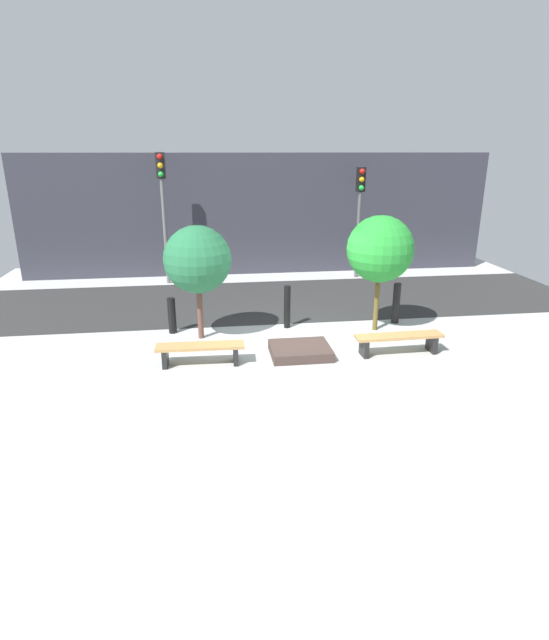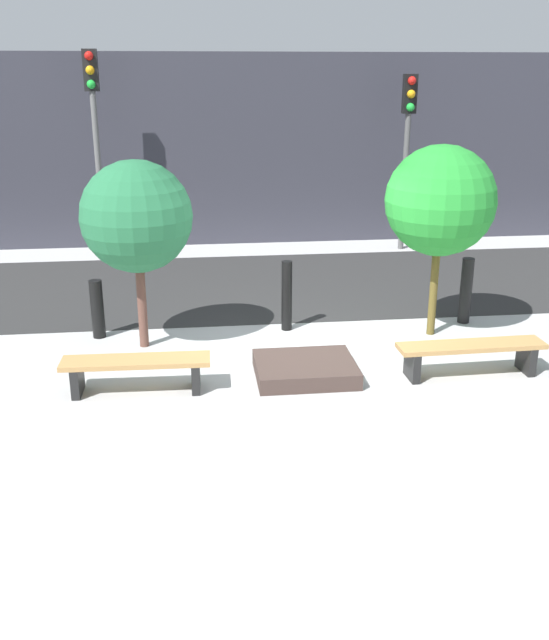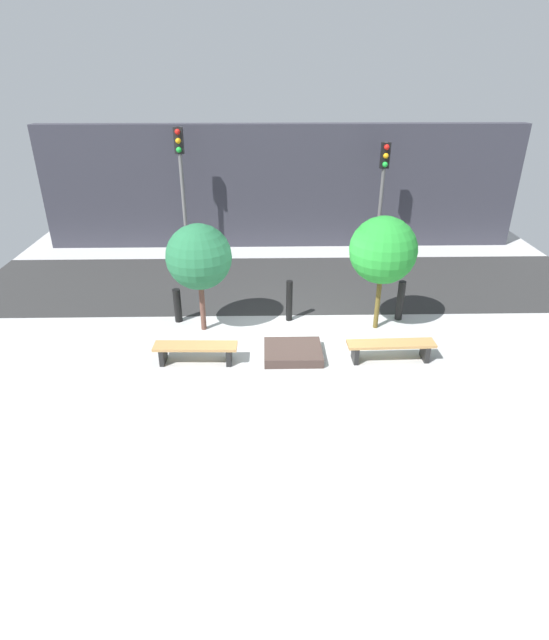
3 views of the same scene
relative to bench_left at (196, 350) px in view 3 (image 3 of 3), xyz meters
The scene contains 13 objects.
ground_plane 2.27m from the bench_left, 20.37° to the left, with size 18.00×18.00×0.00m, color #B0B0B0.
road_strip 4.88m from the bench_left, 64.39° to the left, with size 18.00×4.32×0.01m, color #2C2C2C.
building_facade 8.48m from the bench_left, 75.30° to the left, with size 16.20×0.50×4.10m, color #33333D.
bench_left is the anchor object (origin of this frame).
bench_right 4.21m from the bench_left, ahead, with size 1.91×0.44×0.43m.
planter_bed 2.12m from the bench_left, ahead, with size 1.27×1.05×0.21m, color #43332E.
tree_behind_left_bench 2.18m from the bench_left, 90.00° to the left, with size 1.51×1.51×2.62m.
tree_behind_right_bench 4.78m from the bench_left, 20.06° to the left, with size 1.56×1.56×2.77m.
bollard_far_left 2.10m from the bench_left, 108.88° to the left, with size 0.19×0.19×0.86m, color black.
bollard_left 2.90m from the bench_left, 43.28° to the left, with size 0.16×0.16×1.06m, color black.
bollard_center 5.28m from the bench_left, 22.07° to the left, with size 0.18×0.18×1.02m, color black.
traffic_light_west 7.36m from the bench_left, 99.08° to the left, with size 0.28×0.27×4.11m.
traffic_light_mid_west 8.93m from the bench_left, 52.20° to the left, with size 0.28×0.27×3.65m.
Camera 3 is at (-0.61, -10.06, 5.72)m, focal length 28.00 mm.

